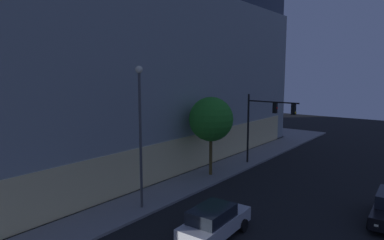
% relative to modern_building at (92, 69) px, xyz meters
% --- Properties ---
extents(modern_building, '(37.86, 29.14, 17.76)m').
position_rel_modern_building_xyz_m(modern_building, '(0.00, 0.00, 0.00)').
color(modern_building, '#4C4C51').
rests_on(modern_building, ground).
extents(traffic_light_far_corner, '(0.46, 4.84, 6.32)m').
position_rel_modern_building_xyz_m(traffic_light_far_corner, '(4.44, -18.65, -4.27)').
color(traffic_light_far_corner, black).
rests_on(traffic_light_far_corner, sidewalk_corner).
extents(street_lamp_sidewalk, '(0.44, 0.44, 8.58)m').
position_rel_modern_building_xyz_m(street_lamp_sidewalk, '(-8.88, -16.87, -3.33)').
color(street_lamp_sidewalk, '#4A4A4A').
rests_on(street_lamp_sidewalk, sidewalk_corner).
extents(sidewalk_tree, '(3.55, 3.55, 6.32)m').
position_rel_modern_building_xyz_m(sidewalk_tree, '(-0.74, -16.36, -4.13)').
color(sidewalk_tree, brown).
rests_on(sidewalk_tree, sidewalk_corner).
extents(car_silver, '(4.65, 2.14, 1.71)m').
position_rel_modern_building_xyz_m(car_silver, '(-9.18, -22.44, -7.93)').
color(car_silver, '#B7BABF').
rests_on(car_silver, ground).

